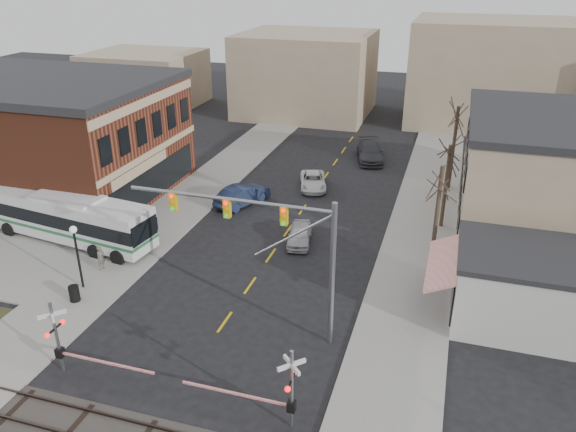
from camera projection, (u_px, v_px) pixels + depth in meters
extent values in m
plane|color=black|center=(210.00, 344.00, 29.45)|extent=(160.00, 160.00, 0.00)
cube|color=gray|center=(205.00, 187.00, 49.31)|extent=(5.00, 60.00, 0.12)
cube|color=gray|center=(425.00, 214.00, 44.25)|extent=(5.00, 60.00, 0.12)
cube|color=#2D231E|center=(151.00, 426.00, 24.12)|extent=(160.00, 0.08, 0.14)
cube|color=tan|center=(152.00, 152.00, 44.71)|extent=(0.10, 15.00, 0.50)
cube|color=tan|center=(147.00, 101.00, 42.99)|extent=(0.10, 15.00, 0.70)
cube|color=black|center=(155.00, 182.00, 45.76)|extent=(0.08, 13.00, 2.60)
cube|color=beige|center=(532.00, 291.00, 30.43)|extent=(8.00, 6.00, 4.00)
cube|color=#262628|center=(539.00, 256.00, 29.53)|extent=(8.20, 6.20, 0.30)
cube|color=red|center=(443.00, 262.00, 31.29)|extent=(1.68, 6.00, 0.87)
cylinder|color=#382B21|center=(437.00, 216.00, 35.60)|extent=(0.28, 0.28, 6.75)
cylinder|color=#382B21|center=(446.00, 187.00, 40.83)|extent=(0.28, 0.28, 6.30)
cylinder|color=#382B21|center=(453.00, 148.00, 47.53)|extent=(0.28, 0.28, 7.20)
cube|color=silver|center=(70.00, 217.00, 39.31)|extent=(13.13, 4.50, 2.87)
cube|color=black|center=(70.00, 214.00, 39.23)|extent=(13.17, 4.54, 0.97)
cube|color=#236B3D|center=(72.00, 225.00, 39.59)|extent=(13.17, 4.54, 0.21)
cylinder|color=black|center=(73.00, 234.00, 39.88)|extent=(1.44, 2.91, 1.07)
cylinder|color=gray|center=(332.00, 276.00, 27.92)|extent=(0.28, 0.28, 8.00)
cylinder|color=gray|center=(228.00, 199.00, 27.90)|extent=(10.86, 0.20, 0.20)
cube|color=gold|center=(284.00, 216.00, 27.33)|extent=(0.35, 0.30, 1.00)
cube|color=gold|center=(227.00, 208.00, 28.13)|extent=(0.35, 0.30, 1.00)
cube|color=gold|center=(173.00, 201.00, 28.93)|extent=(0.35, 0.30, 1.00)
cylinder|color=gray|center=(57.00, 337.00, 26.70)|extent=(0.16, 0.16, 4.00)
cube|color=silver|center=(52.00, 315.00, 26.15)|extent=(1.00, 1.00, 0.18)
cube|color=silver|center=(52.00, 315.00, 26.15)|extent=(1.00, 1.00, 0.18)
sphere|color=#FF0C0C|center=(47.00, 335.00, 26.01)|extent=(0.26, 0.26, 0.26)
sphere|color=#FF0C0C|center=(62.00, 322.00, 26.96)|extent=(0.26, 0.26, 0.26)
cube|color=black|center=(60.00, 352.00, 27.07)|extent=(0.35, 0.35, 0.50)
cube|color=#FF0C0C|center=(107.00, 363.00, 26.38)|extent=(5.00, 0.10, 0.10)
cylinder|color=gray|center=(292.00, 390.00, 23.46)|extent=(0.16, 0.16, 4.00)
cube|color=silver|center=(292.00, 365.00, 22.92)|extent=(1.00, 1.00, 0.18)
cube|color=silver|center=(292.00, 365.00, 22.92)|extent=(1.00, 1.00, 0.18)
sphere|color=#FF0C0C|center=(288.00, 389.00, 22.77)|extent=(0.26, 0.26, 0.26)
sphere|color=#FF0C0C|center=(295.00, 372.00, 23.73)|extent=(0.26, 0.26, 0.26)
cube|color=black|center=(291.00, 406.00, 23.84)|extent=(0.35, 0.35, 0.50)
cube|color=#FF0C0C|center=(235.00, 393.00, 24.53)|extent=(5.00, 0.10, 0.10)
cylinder|color=black|center=(79.00, 260.00, 33.52)|extent=(0.14, 0.14, 3.75)
sphere|color=silver|center=(73.00, 230.00, 32.67)|extent=(0.44, 0.44, 0.44)
cylinder|color=black|center=(74.00, 293.00, 32.75)|extent=(0.60, 0.60, 0.96)
imported|color=#AEADB2|center=(299.00, 234.00, 39.57)|extent=(2.30, 4.17, 1.34)
imported|color=#1A2441|center=(242.00, 195.00, 45.71)|extent=(3.60, 5.35, 1.67)
imported|color=silver|center=(313.00, 181.00, 49.07)|extent=(3.38, 5.07, 1.29)
imported|color=#38383D|center=(370.00, 152.00, 55.73)|extent=(3.72, 6.25, 1.70)
imported|color=#61574E|center=(101.00, 258.00, 35.91)|extent=(0.48, 0.66, 1.65)
imported|color=#2E3A51|center=(128.00, 242.00, 37.98)|extent=(0.94, 0.97, 1.57)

